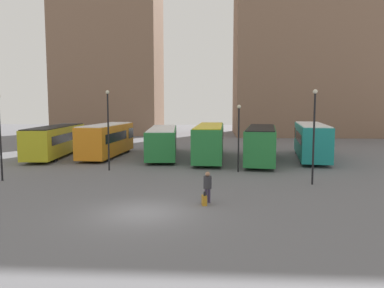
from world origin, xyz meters
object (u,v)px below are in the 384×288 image
suitcase (204,200)px  lamp_post_1 (239,132)px  bus_2 (163,141)px  lamp_post_2 (314,129)px  lamp_post_3 (0,130)px  traveler (208,184)px  bus_1 (107,139)px  bus_4 (261,143)px  bus_5 (311,140)px  bus_3 (210,140)px  bus_0 (56,140)px  lamp_post_0 (108,124)px

suitcase → lamp_post_1: lamp_post_1 is taller
bus_2 → lamp_post_2: 16.87m
lamp_post_3 → bus_2: bearing=54.4°
traveler → bus_1: bearing=19.1°
bus_4 → bus_5: bearing=-60.0°
bus_4 → lamp_post_2: lamp_post_2 is taller
bus_1 → bus_3: 10.07m
bus_4 → bus_3: bearing=82.1°
bus_5 → traveler: bus_5 is taller
suitcase → bus_2: bearing=2.7°
suitcase → lamp_post_1: bearing=-25.1°
bus_1 → bus_5: bearing=-88.8°
bus_0 → lamp_post_0: bearing=-141.4°
bus_4 → lamp_post_1: bearing=165.2°
lamp_post_1 → suitcase: bearing=-103.2°
bus_5 → suitcase: bearing=159.6°
bus_5 → lamp_post_1: size_ratio=2.26×
bus_0 → bus_5: (24.50, -0.29, 0.16)m
bus_3 → lamp_post_0: 10.33m
bus_3 → traveler: size_ratio=7.34×
bus_2 → lamp_post_1: lamp_post_1 is taller
bus_0 → bus_3: bearing=-99.1°
bus_3 → lamp_post_1: 7.33m
bus_3 → lamp_post_3: size_ratio=2.08×
bus_5 → traveler: 19.01m
bus_2 → suitcase: (4.63, -17.78, -1.28)m
traveler → lamp_post_2: size_ratio=0.27×
suitcase → lamp_post_3: lamp_post_3 is taller
bus_3 → lamp_post_1: lamp_post_1 is taller
bus_2 → bus_0: bearing=86.6°
bus_4 → bus_5: bus_5 is taller
bus_5 → lamp_post_0: bearing=122.1°
bus_0 → lamp_post_2: 24.88m
lamp_post_1 → lamp_post_0: bearing=179.5°
bus_4 → lamp_post_2: (2.09, -9.71, 1.81)m
bus_5 → lamp_post_3: bearing=125.6°
bus_1 → bus_3: bus_3 is taller
bus_1 → traveler: bus_1 is taller
bus_5 → lamp_post_3: 25.87m
lamp_post_2 → bus_1: bearing=144.1°
bus_3 → lamp_post_1: size_ratio=2.36×
bus_5 → traveler: bearing=159.3°
bus_1 → bus_5: (19.45, -0.41, 0.07)m
bus_5 → lamp_post_2: 12.13m
bus_5 → suitcase: size_ratio=15.57×
bus_3 → bus_4: 4.76m
bus_5 → lamp_post_1: lamp_post_1 is taller
bus_4 → lamp_post_0: (-12.17, -5.48, 1.89)m
bus_3 → lamp_post_2: lamp_post_2 is taller
bus_5 → lamp_post_0: size_ratio=1.86×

